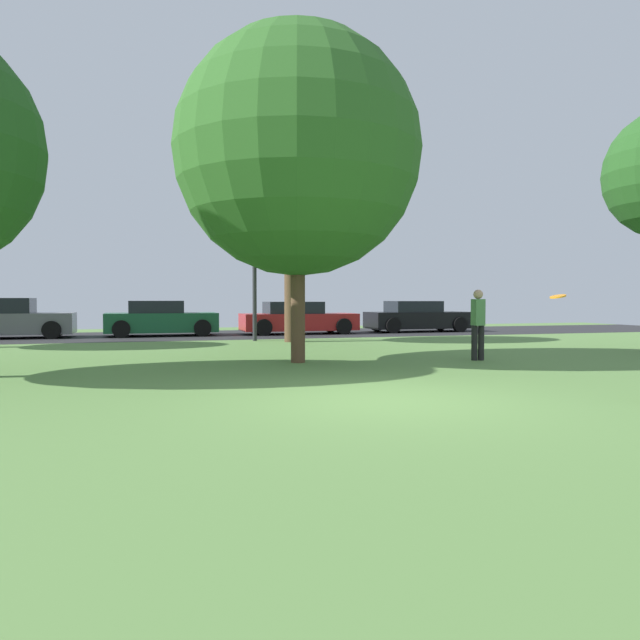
{
  "coord_description": "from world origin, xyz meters",
  "views": [
    {
      "loc": [
        -3.28,
        -7.82,
        1.41
      ],
      "look_at": [
        0.0,
        3.06,
        1.01
      ],
      "focal_mm": 34.0,
      "sensor_mm": 36.0,
      "label": 1
    }
  ],
  "objects_px": {
    "parked_car_green": "(160,319)",
    "parked_car_red": "(298,319)",
    "oak_tree_right": "(298,153)",
    "person_catcher": "(478,322)",
    "parked_car_black": "(417,317)",
    "maple_tree_near": "(291,206)",
    "parked_car_grey": "(6,320)",
    "frisbee_disc": "(558,296)",
    "street_lamp_post": "(255,274)"
  },
  "relations": [
    {
      "from": "parked_car_green",
      "to": "parked_car_red",
      "type": "relative_size",
      "value": 0.9
    },
    {
      "from": "oak_tree_right",
      "to": "person_catcher",
      "type": "xyz_separation_m",
      "value": [
        4.06,
        -0.73,
        -3.71
      ]
    },
    {
      "from": "oak_tree_right",
      "to": "parked_car_black",
      "type": "height_order",
      "value": "oak_tree_right"
    },
    {
      "from": "maple_tree_near",
      "to": "parked_car_grey",
      "type": "height_order",
      "value": "maple_tree_near"
    },
    {
      "from": "parked_car_black",
      "to": "parked_car_green",
      "type": "bearing_deg",
      "value": 179.21
    },
    {
      "from": "person_catcher",
      "to": "parked_car_grey",
      "type": "xyz_separation_m",
      "value": [
        -11.96,
        11.66,
        -0.23
      ]
    },
    {
      "from": "person_catcher",
      "to": "parked_car_grey",
      "type": "bearing_deg",
      "value": -125.91
    },
    {
      "from": "frisbee_disc",
      "to": "street_lamp_post",
      "type": "xyz_separation_m",
      "value": [
        -3.21,
        11.2,
        0.8
      ]
    },
    {
      "from": "parked_car_grey",
      "to": "frisbee_disc",
      "type": "bearing_deg",
      "value": -52.67
    },
    {
      "from": "parked_car_green",
      "to": "street_lamp_post",
      "type": "xyz_separation_m",
      "value": [
        2.93,
        -3.74,
        1.63
      ]
    },
    {
      "from": "maple_tree_near",
      "to": "parked_car_red",
      "type": "bearing_deg",
      "value": 72.62
    },
    {
      "from": "parked_car_red",
      "to": "street_lamp_post",
      "type": "bearing_deg",
      "value": -124.63
    },
    {
      "from": "maple_tree_near",
      "to": "person_catcher",
      "type": "relative_size",
      "value": 3.89
    },
    {
      "from": "person_catcher",
      "to": "frisbee_disc",
      "type": "distance_m",
      "value": 3.45
    },
    {
      "from": "parked_car_green",
      "to": "parked_car_black",
      "type": "distance_m",
      "value": 10.63
    },
    {
      "from": "maple_tree_near",
      "to": "parked_car_green",
      "type": "height_order",
      "value": "maple_tree_near"
    },
    {
      "from": "parked_car_green",
      "to": "parked_car_grey",
      "type": "bearing_deg",
      "value": 179.05
    },
    {
      "from": "maple_tree_near",
      "to": "oak_tree_right",
      "type": "xyz_separation_m",
      "value": [
        -1.41,
        -6.29,
        0.17
      ]
    },
    {
      "from": "person_catcher",
      "to": "oak_tree_right",
      "type": "bearing_deg",
      "value": -91.85
    },
    {
      "from": "maple_tree_near",
      "to": "oak_tree_right",
      "type": "distance_m",
      "value": 6.45
    },
    {
      "from": "parked_car_red",
      "to": "street_lamp_post",
      "type": "distance_m",
      "value": 4.5
    },
    {
      "from": "parked_car_green",
      "to": "frisbee_disc",
      "type": "bearing_deg",
      "value": -67.68
    },
    {
      "from": "frisbee_disc",
      "to": "parked_car_grey",
      "type": "height_order",
      "value": "frisbee_disc"
    },
    {
      "from": "maple_tree_near",
      "to": "street_lamp_post",
      "type": "relative_size",
      "value": 1.4
    },
    {
      "from": "parked_car_black",
      "to": "street_lamp_post",
      "type": "bearing_deg",
      "value": -154.99
    },
    {
      "from": "parked_car_grey",
      "to": "parked_car_black",
      "type": "relative_size",
      "value": 1.02
    },
    {
      "from": "oak_tree_right",
      "to": "frisbee_disc",
      "type": "distance_m",
      "value": 6.29
    },
    {
      "from": "parked_car_grey",
      "to": "parked_car_green",
      "type": "xyz_separation_m",
      "value": [
        5.33,
        -0.09,
        -0.04
      ]
    },
    {
      "from": "person_catcher",
      "to": "frisbee_disc",
      "type": "relative_size",
      "value": 5.16
    },
    {
      "from": "oak_tree_right",
      "to": "parked_car_red",
      "type": "relative_size",
      "value": 1.59
    },
    {
      "from": "person_catcher",
      "to": "parked_car_black",
      "type": "distance_m",
      "value": 12.11
    },
    {
      "from": "person_catcher",
      "to": "parked_car_black",
      "type": "bearing_deg",
      "value": 169.07
    },
    {
      "from": "frisbee_disc",
      "to": "parked_car_grey",
      "type": "relative_size",
      "value": 0.07
    },
    {
      "from": "oak_tree_right",
      "to": "street_lamp_post",
      "type": "xyz_separation_m",
      "value": [
        0.36,
        7.1,
        -2.35
      ]
    },
    {
      "from": "maple_tree_near",
      "to": "parked_car_black",
      "type": "xyz_separation_m",
      "value": [
        6.65,
        4.4,
        -3.82
      ]
    },
    {
      "from": "frisbee_disc",
      "to": "parked_car_red",
      "type": "bearing_deg",
      "value": 93.23
    },
    {
      "from": "frisbee_disc",
      "to": "street_lamp_post",
      "type": "relative_size",
      "value": 0.07
    },
    {
      "from": "frisbee_disc",
      "to": "parked_car_red",
      "type": "height_order",
      "value": "frisbee_disc"
    },
    {
      "from": "parked_car_red",
      "to": "parked_car_black",
      "type": "bearing_deg",
      "value": 1.57
    },
    {
      "from": "parked_car_red",
      "to": "parked_car_green",
      "type": "bearing_deg",
      "value": 176.86
    },
    {
      "from": "person_catcher",
      "to": "parked_car_red",
      "type": "relative_size",
      "value": 0.35
    },
    {
      "from": "oak_tree_right",
      "to": "parked_car_grey",
      "type": "relative_size",
      "value": 1.64
    },
    {
      "from": "parked_car_black",
      "to": "person_catcher",
      "type": "bearing_deg",
      "value": -109.3
    },
    {
      "from": "person_catcher",
      "to": "parked_car_green",
      "type": "xyz_separation_m",
      "value": [
        -6.63,
        11.57,
        -0.27
      ]
    },
    {
      "from": "parked_car_grey",
      "to": "parked_car_red",
      "type": "bearing_deg",
      "value": -2.05
    },
    {
      "from": "maple_tree_near",
      "to": "street_lamp_post",
      "type": "distance_m",
      "value": 2.55
    },
    {
      "from": "person_catcher",
      "to": "frisbee_disc",
      "type": "height_order",
      "value": "person_catcher"
    },
    {
      "from": "parked_car_grey",
      "to": "parked_car_green",
      "type": "distance_m",
      "value": 5.33
    },
    {
      "from": "parked_car_red",
      "to": "frisbee_disc",
      "type": "bearing_deg",
      "value": -86.77
    },
    {
      "from": "person_catcher",
      "to": "parked_car_red",
      "type": "distance_m",
      "value": 11.36
    }
  ]
}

